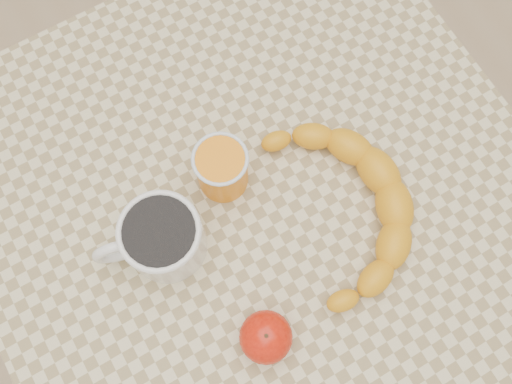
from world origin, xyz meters
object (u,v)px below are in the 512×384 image
coffee_mug (161,238)px  banana (344,209)px  apple (266,337)px  table (256,211)px  orange_juice_glass (222,169)px

coffee_mug → banana: size_ratio=0.42×
apple → banana: size_ratio=0.23×
table → orange_juice_glass: size_ratio=9.03×
apple → orange_juice_glass: bearing=74.9°
table → orange_juice_glass: (-0.03, 0.05, 0.13)m
table → coffee_mug: 0.20m
coffee_mug → apple: (0.06, -0.18, -0.02)m
table → coffee_mug: coffee_mug is taller
table → apple: bearing=-116.4°
orange_juice_glass → apple: orange_juice_glass is taller
banana → apple: bearing=-133.1°
coffee_mug → apple: 0.19m
orange_juice_glass → apple: 0.23m
table → coffee_mug: (-0.14, -0.00, 0.14)m
apple → table: bearing=63.6°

